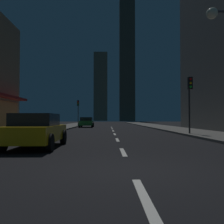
{
  "coord_description": "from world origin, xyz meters",
  "views": [
    {
      "loc": [
        -0.57,
        -5.84,
        1.23
      ],
      "look_at": [
        0.0,
        25.3,
        2.09
      ],
      "focal_mm": 39.34,
      "sensor_mm": 36.0,
      "label": 1
    }
  ],
  "objects_px": {
    "car_parked_near": "(37,130)",
    "car_parked_far": "(87,122)",
    "fire_hydrant_far_left": "(48,127)",
    "traffic_light_near_right": "(190,92)",
    "traffic_light_far_left": "(78,107)"
  },
  "relations": [
    {
      "from": "car_parked_far",
      "to": "fire_hydrant_far_left",
      "type": "xyz_separation_m",
      "value": [
        -2.3,
        -13.57,
        -0.29
      ]
    },
    {
      "from": "car_parked_far",
      "to": "car_parked_near",
      "type": "bearing_deg",
      "value": -90.0
    },
    {
      "from": "car_parked_near",
      "to": "traffic_light_near_right",
      "type": "xyz_separation_m",
      "value": [
        9.1,
        7.38,
        2.45
      ]
    },
    {
      "from": "car_parked_near",
      "to": "traffic_light_far_left",
      "type": "relative_size",
      "value": 1.01
    },
    {
      "from": "car_parked_near",
      "to": "fire_hydrant_far_left",
      "type": "height_order",
      "value": "car_parked_near"
    },
    {
      "from": "traffic_light_far_left",
      "to": "car_parked_far",
      "type": "bearing_deg",
      "value": -71.28
    },
    {
      "from": "traffic_light_far_left",
      "to": "fire_hydrant_far_left",
      "type": "bearing_deg",
      "value": -91.19
    },
    {
      "from": "fire_hydrant_far_left",
      "to": "car_parked_near",
      "type": "bearing_deg",
      "value": -78.55
    },
    {
      "from": "traffic_light_near_right",
      "to": "car_parked_near",
      "type": "bearing_deg",
      "value": -140.95
    },
    {
      "from": "car_parked_far",
      "to": "traffic_light_far_left",
      "type": "xyz_separation_m",
      "value": [
        -1.9,
        5.61,
        2.45
      ]
    },
    {
      "from": "car_parked_far",
      "to": "fire_hydrant_far_left",
      "type": "bearing_deg",
      "value": -99.62
    },
    {
      "from": "traffic_light_near_right",
      "to": "traffic_light_far_left",
      "type": "relative_size",
      "value": 1.0
    },
    {
      "from": "traffic_light_near_right",
      "to": "car_parked_far",
      "type": "bearing_deg",
      "value": 117.41
    },
    {
      "from": "car_parked_near",
      "to": "car_parked_far",
      "type": "distance_m",
      "value": 24.93
    },
    {
      "from": "fire_hydrant_far_left",
      "to": "traffic_light_near_right",
      "type": "distance_m",
      "value": 12.38
    }
  ]
}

